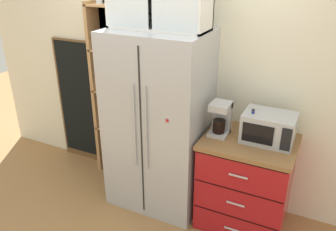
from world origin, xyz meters
TOP-DOWN VIEW (x-y plane):
  - ground_plane at (0.00, 0.00)m, footprint 10.62×10.62m
  - wall_back_cream at (0.00, 0.40)m, footprint 4.93×0.10m
  - refrigerator at (0.00, 0.01)m, footprint 0.93×0.71m
  - pantry_shelf_column at (-0.72, 0.30)m, footprint 0.46×0.25m
  - counter_cabinet at (0.90, 0.03)m, footprint 0.82×0.67m
  - microwave at (1.04, 0.08)m, footprint 0.44×0.33m
  - coffee_maker at (0.62, 0.04)m, footprint 0.17×0.20m
  - mug_red at (0.90, -0.03)m, footprint 0.12×0.08m
  - bottle_cobalt at (0.90, 0.03)m, footprint 0.06×0.06m
  - chalkboard_menu at (-1.27, 0.33)m, footprint 0.60×0.04m

SIDE VIEW (x-z plane):
  - ground_plane at x=0.00m, z-range 0.00..0.00m
  - counter_cabinet at x=0.90m, z-range 0.00..0.90m
  - chalkboard_menu at x=-1.27m, z-range 0.00..1.54m
  - refrigerator at x=0.00m, z-range 0.00..1.80m
  - mug_red at x=0.90m, z-range 0.90..1.00m
  - microwave at x=1.04m, z-range 0.90..1.16m
  - bottle_cobalt at x=0.90m, z-range 0.89..1.19m
  - pantry_shelf_column at x=-0.72m, z-range 0.00..2.08m
  - coffee_maker at x=0.62m, z-range 0.90..1.21m
  - wall_back_cream at x=0.00m, z-range 0.00..2.55m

